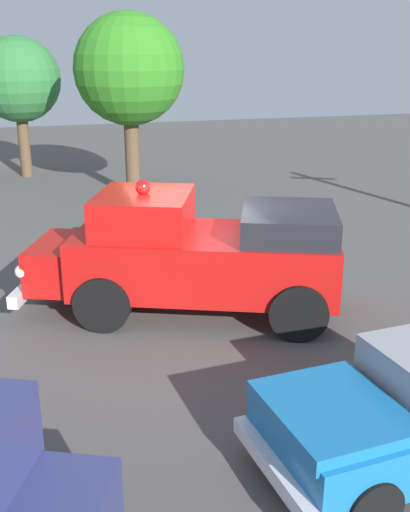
% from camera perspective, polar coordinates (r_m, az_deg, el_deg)
% --- Properties ---
extents(ground_plane, '(60.00, 60.00, 0.00)m').
position_cam_1_polar(ground_plane, '(12.38, -0.67, -4.36)').
color(ground_plane, '#514F4C').
extents(vintage_fire_truck, '(4.29, 6.33, 2.59)m').
position_cam_1_polar(vintage_fire_truck, '(11.56, -1.15, 0.26)').
color(vintage_fire_truck, black).
rests_on(vintage_fire_truck, ground).
extents(lawn_chair_spare, '(0.56, 0.57, 1.02)m').
position_cam_1_polar(lawn_chair_spare, '(15.59, -9.25, 2.70)').
color(lawn_chair_spare, '#B7BABF').
rests_on(lawn_chair_spare, ground).
extents(oak_tree_left, '(3.18, 3.18, 5.29)m').
position_cam_1_polar(oak_tree_left, '(24.96, -17.06, 15.41)').
color(oak_tree_left, brown).
rests_on(oak_tree_left, ground).
extents(oak_tree_right, '(3.60, 3.60, 5.98)m').
position_cam_1_polar(oak_tree_right, '(20.81, -7.10, 16.82)').
color(oak_tree_right, brown).
rests_on(oak_tree_right, ground).
extents(traffic_cone, '(0.40, 0.40, 0.64)m').
position_cam_1_polar(traffic_cone, '(14.34, -5.45, 0.23)').
color(traffic_cone, orange).
rests_on(traffic_cone, ground).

